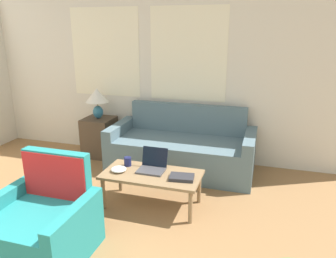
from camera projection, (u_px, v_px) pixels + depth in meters
wall_back at (151, 70)px, 4.84m from camera, size 6.15×0.06×2.60m
couch at (182, 150)px, 4.56m from camera, size 1.96×0.86×0.87m
armchair at (43, 225)px, 2.85m from camera, size 0.85×0.76×0.85m
side_table at (100, 137)px, 5.05m from camera, size 0.44×0.44×0.60m
table_lamp at (97, 98)px, 4.86m from camera, size 0.34×0.34×0.46m
coffee_table at (152, 177)px, 3.57m from camera, size 1.07×0.53×0.39m
laptop at (152, 165)px, 3.64m from camera, size 0.29×0.28×0.23m
cup_navy at (128, 162)px, 3.74m from camera, size 0.08×0.08×0.10m
snack_bowl at (119, 169)px, 3.61m from camera, size 0.17×0.17×0.05m
book_red at (182, 177)px, 3.43m from camera, size 0.27×0.21×0.04m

